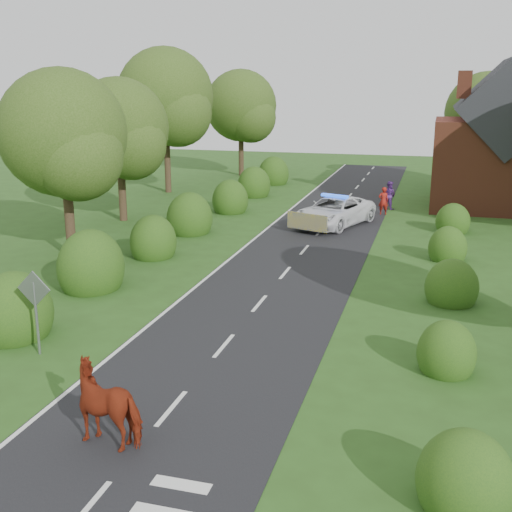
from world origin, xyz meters
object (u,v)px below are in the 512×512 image
(road_sign, at_px, (35,300))
(pedestrian_purple, at_px, (389,195))
(cow, at_px, (111,408))
(pedestrian_red, at_px, (383,201))
(police_van, at_px, (334,212))

(road_sign, relative_size, pedestrian_purple, 1.43)
(road_sign, height_order, cow, road_sign)
(road_sign, distance_m, cow, 5.67)
(cow, bearing_deg, pedestrian_red, 176.93)
(road_sign, bearing_deg, pedestrian_red, 71.77)
(cow, bearing_deg, police_van, -178.59)
(road_sign, xyz_separation_m, police_van, (5.47, 19.82, -0.85))
(pedestrian_red, bearing_deg, road_sign, 55.00)
(cow, height_order, pedestrian_purple, pedestrian_purple)
(police_van, bearing_deg, cow, -73.06)
(road_sign, relative_size, pedestrian_red, 1.50)
(police_van, distance_m, pedestrian_purple, 6.34)
(pedestrian_red, bearing_deg, cow, 65.86)
(cow, xyz_separation_m, pedestrian_red, (3.54, 27.34, 0.09))
(pedestrian_red, xyz_separation_m, pedestrian_purple, (0.20, 1.88, 0.05))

